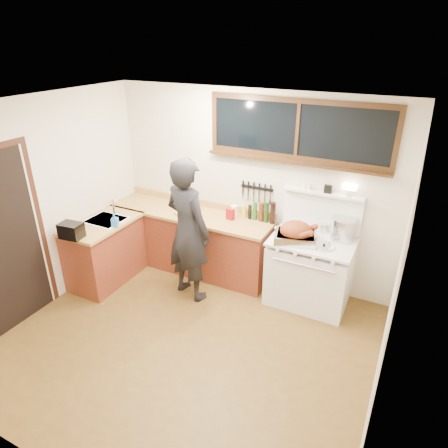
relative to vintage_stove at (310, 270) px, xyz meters
The scene contains 20 objects.
ground_plane 1.79m from the vintage_stove, 125.35° to the right, with size 4.00×3.50×0.02m, color #563C16.
room_shell 2.10m from the vintage_stove, 125.35° to the right, with size 4.10×3.60×2.65m.
counter_back 1.80m from the vintage_stove, behind, with size 2.44×0.64×1.00m.
counter_left 2.81m from the vintage_stove, 163.78° to the right, with size 0.64×1.09×0.90m.
sink_unit 2.80m from the vintage_stove, 165.18° to the right, with size 0.50×0.45×0.37m.
vintage_stove is the anchor object (origin of this frame).
back_window 1.68m from the vintage_stove, 142.42° to the left, with size 2.32×0.13×0.77m.
left_doorway 3.63m from the vintage_stove, 146.76° to the right, with size 0.02×1.04×2.17m.
knife_strip 1.27m from the vintage_stove, 160.45° to the left, with size 0.46×0.03×0.28m.
man 1.64m from the vintage_stove, 158.95° to the right, with size 0.79×0.63×1.90m.
soap_bottle 2.61m from the vintage_stove, 161.70° to the right, with size 0.11×0.11×0.18m.
toaster 3.04m from the vintage_stove, 154.46° to the right, with size 0.30×0.22×0.19m.
cutting_board 1.82m from the vintage_stove, behind, with size 0.43×0.38×0.13m.
roast_turkey 0.58m from the vintage_stove, 145.20° to the right, with size 0.58×0.49×0.26m.
stockpot 0.67m from the vintage_stove, 30.44° to the left, with size 0.32×0.32×0.28m.
saucepan 0.57m from the vintage_stove, 81.36° to the left, with size 0.16×0.27×0.11m.
pot_lid 0.49m from the vintage_stove, 37.35° to the right, with size 0.32×0.32×0.04m.
coffee_tin 1.29m from the vintage_stove, behind, with size 0.12×0.10×0.16m.
pitcher 1.28m from the vintage_stove, behind, with size 0.11×0.11×0.18m.
bottle_cluster 0.99m from the vintage_stove, 164.34° to the left, with size 0.48×0.07×0.30m.
Camera 1 is at (1.98, -2.97, 3.19)m, focal length 32.00 mm.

